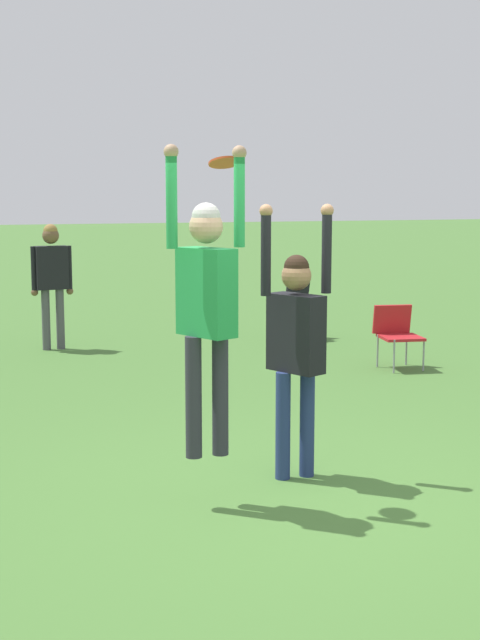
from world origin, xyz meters
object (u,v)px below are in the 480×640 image
Objects in this scene: person_defending at (296,334)px; frisbee at (225,162)px; camping_chair_2 at (300,305)px; person_jumping at (206,293)px; camping_chair_0 at (397,331)px; person_spectator_far at (52,273)px.

frisbee is at bearing -100.56° from person_defending.
person_defending reaches higher than camping_chair_2.
person_jumping is 9.13× the size of frisbee.
camping_chair_0 is 2.60m from camping_chair_2.
person_jumping is 2.41× the size of camping_chair_2.
person_defending is at bearing 13.31° from frisbee.
person_jumping is 5.82m from camping_chair_0.
camping_chair_0 is (3.09, 3.75, -0.69)m from person_defending.
camping_chair_2 is (-0.26, 2.58, 0.05)m from camping_chair_0.
person_defending is at bearing -86.20° from person_spectator_far.
person_jumping reaches higher than person_defending.
person_defending is at bearing -90.00° from person_jumping.
person_defending is at bearing 60.85° from camping_chair_0.
person_spectator_far is (-0.33, 6.85, -1.38)m from frisbee.
person_defending is 8.96× the size of frisbee.
person_jumping reaches higher than frisbee.
frisbee is at bearing -91.74° from person_spectator_far.
person_jumping is at bearing 56.58° from camping_chair_0.
person_spectator_far is at bearing 164.39° from person_defending.
camping_chair_2 is at bearing -9.98° from person_spectator_far.
camping_chair_2 is at bearing 61.84° from frisbee.
camping_chair_2 is (3.69, 6.71, -1.04)m from person_jumping.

